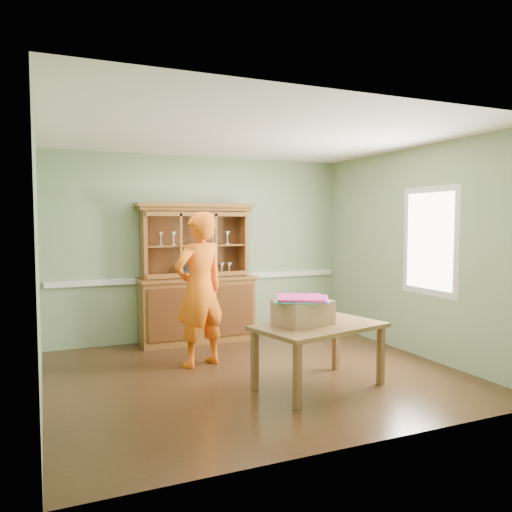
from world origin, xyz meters
name	(u,v)px	position (x,y,z in m)	size (l,w,h in m)	color
floor	(256,374)	(0.00, 0.00, 0.00)	(4.50, 4.50, 0.00)	#412615
ceiling	(256,135)	(0.00, 0.00, 2.70)	(4.50, 4.50, 0.00)	white
wall_back	(203,248)	(0.00, 2.00, 1.35)	(4.50, 4.50, 0.00)	gray
wall_left	(38,263)	(-2.25, 0.00, 1.35)	(4.00, 4.00, 0.00)	gray
wall_right	(414,252)	(2.25, 0.00, 1.35)	(4.00, 4.00, 0.00)	gray
wall_front	(360,273)	(0.00, -2.00, 1.35)	(4.50, 4.50, 0.00)	gray
chair_rail	(204,278)	(0.00, 1.98, 0.90)	(4.41, 0.05, 0.08)	silver
framed_map	(40,241)	(-2.23, 0.30, 1.55)	(0.03, 0.60, 0.46)	black
window_panel	(429,241)	(2.23, -0.30, 1.50)	(0.03, 0.96, 1.36)	silver
china_hutch	(196,293)	(-0.17, 1.77, 0.71)	(1.70, 0.56, 2.00)	brown
dining_table	(319,332)	(0.43, -0.68, 0.59)	(1.49, 1.10, 0.67)	brown
cardboard_box	(303,312)	(0.29, -0.59, 0.79)	(0.54, 0.43, 0.25)	#9E7551
kite_stack	(302,299)	(0.26, -0.61, 0.94)	(0.65, 0.65, 0.04)	#3DD06F
person	(200,289)	(-0.48, 0.58, 0.93)	(0.68, 0.44, 1.86)	orange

